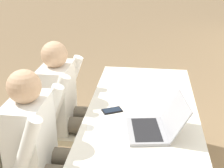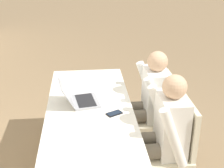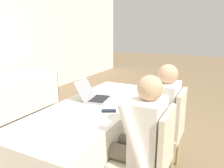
% 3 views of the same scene
% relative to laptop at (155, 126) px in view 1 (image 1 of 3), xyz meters
% --- Properties ---
extents(conference_table_near, '(1.98, 0.78, 0.75)m').
position_rel_laptop_xyz_m(conference_table_near, '(-0.15, -0.09, -0.22)').
color(conference_table_near, white).
rests_on(conference_table_near, ground_plane).
extents(laptop, '(0.37, 0.40, 0.22)m').
position_rel_laptop_xyz_m(laptop, '(0.00, 0.00, 0.00)').
color(laptop, '#99999E').
rests_on(laptop, conference_table_near).
extents(cell_phone, '(0.13, 0.16, 0.01)m').
position_rel_laptop_xyz_m(cell_phone, '(-0.24, -0.30, -0.04)').
color(cell_phone, black).
rests_on(cell_phone, conference_table_near).
extents(paper_beside_laptop, '(0.26, 0.33, 0.00)m').
position_rel_laptop_xyz_m(paper_beside_laptop, '(-0.06, -0.29, -0.04)').
color(paper_beside_laptop, white).
rests_on(paper_beside_laptop, conference_table_near).
extents(chair_near_left, '(0.44, 0.44, 0.93)m').
position_rel_laptop_xyz_m(chair_near_left, '(-0.45, -0.79, -0.27)').
color(chair_near_left, tan).
rests_on(chair_near_left, ground_plane).
extents(chair_near_right, '(0.44, 0.44, 0.93)m').
position_rel_laptop_xyz_m(chair_near_right, '(0.15, -0.79, -0.27)').
color(chair_near_right, tan).
rests_on(chair_near_right, ground_plane).
extents(person_checkered_shirt, '(0.50, 0.52, 1.19)m').
position_rel_laptop_xyz_m(person_checkered_shirt, '(-0.45, -0.68, -0.12)').
color(person_checkered_shirt, '#665B4C').
rests_on(person_checkered_shirt, ground_plane).
extents(person_white_shirt, '(0.50, 0.52, 1.19)m').
position_rel_laptop_xyz_m(person_white_shirt, '(0.15, -0.68, -0.12)').
color(person_white_shirt, '#665B4C').
rests_on(person_white_shirt, ground_plane).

